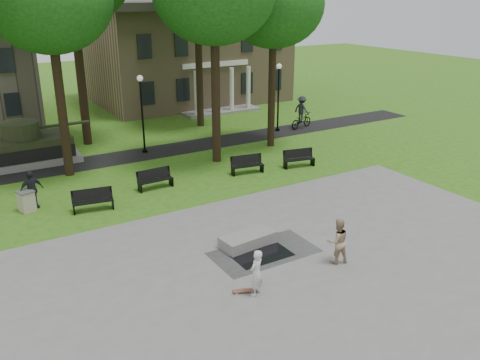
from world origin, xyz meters
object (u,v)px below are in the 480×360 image
object	(u,v)px
skateboarder	(256,273)
cyclist	(301,115)
park_bench_0	(92,199)
concrete_block	(248,239)
friend_watching	(338,241)
trash_bin	(26,201)

from	to	relation	value
skateboarder	cyclist	distance (m)	22.07
skateboarder	cyclist	bearing A→B (deg)	-156.70
skateboarder	park_bench_0	distance (m)	9.95
concrete_block	friend_watching	size ratio (longest dim) A/B	1.29
skateboarder	cyclist	world-z (taller)	cyclist
concrete_block	cyclist	distance (m)	18.73
friend_watching	skateboarder	bearing A→B (deg)	17.90
park_bench_0	skateboarder	bearing A→B (deg)	-64.85
concrete_block	skateboarder	distance (m)	3.52
friend_watching	cyclist	distance (m)	19.64
concrete_block	park_bench_0	bearing A→B (deg)	122.94
park_bench_0	trash_bin	size ratio (longest dim) A/B	1.93
park_bench_0	concrete_block	bearing A→B (deg)	-47.18
skateboarder	trash_bin	size ratio (longest dim) A/B	1.66
concrete_block	trash_bin	distance (m)	10.47
concrete_block	skateboarder	size ratio (longest dim) A/B	1.38
park_bench_0	trash_bin	xyz separation A→B (m)	(-2.56, 1.46, -0.04)
friend_watching	trash_bin	xyz separation A→B (m)	(-8.83, 10.80, -0.39)
cyclist	friend_watching	bearing A→B (deg)	131.17
cyclist	park_bench_0	bearing A→B (deg)	97.05
skateboarder	park_bench_0	world-z (taller)	skateboarder
trash_bin	concrete_block	bearing A→B (deg)	-49.61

